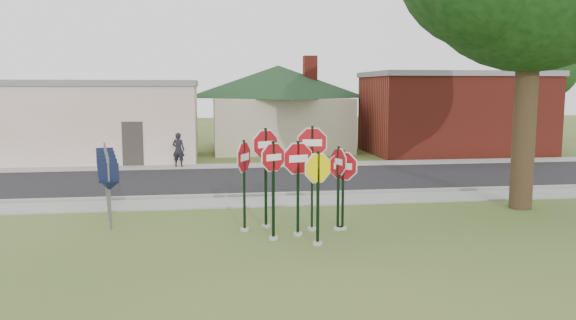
{
  "coord_description": "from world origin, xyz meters",
  "views": [
    {
      "loc": [
        -2.31,
        -12.88,
        3.82
      ],
      "look_at": [
        -0.21,
        2.0,
        1.88
      ],
      "focal_mm": 35.0,
      "sensor_mm": 36.0,
      "label": 1
    }
  ],
  "objects": [
    {
      "name": "stop_sign_left",
      "position": [
        -0.74,
        0.87,
        1.61
      ],
      "size": [
        0.87,
        0.55,
        2.61
      ],
      "color": "#9F9C94",
      "rests_on": "ground"
    },
    {
      "name": "sidewalk_far",
      "position": [
        0.0,
        14.3,
        0.03
      ],
      "size": [
        60.0,
        1.6,
        0.06
      ],
      "primitive_type": "cube",
      "color": "gray",
      "rests_on": "ground"
    },
    {
      "name": "bg_tree_right",
      "position": [
        22.0,
        26.0,
        5.58
      ],
      "size": [
        5.6,
        5.6,
        8.4
      ],
      "color": "#322116",
      "rests_on": "ground"
    },
    {
      "name": "stop_sign_back_right",
      "position": [
        0.39,
        1.67,
        1.87
      ],
      "size": [
        1.11,
        0.24,
        2.94
      ],
      "color": "#9F9C94",
      "rests_on": "ground"
    },
    {
      "name": "road",
      "position": [
        0.0,
        10.0,
        0.02
      ],
      "size": [
        60.0,
        7.0,
        0.04
      ],
      "primitive_type": "cube",
      "color": "black",
      "rests_on": "ground"
    },
    {
      "name": "stop_sign_back_left",
      "position": [
        -0.81,
        2.13,
        1.81
      ],
      "size": [
        0.99,
        0.53,
        2.86
      ],
      "color": "#9F9C94",
      "rests_on": "ground"
    },
    {
      "name": "ground",
      "position": [
        0.0,
        0.0,
        0.0
      ],
      "size": [
        120.0,
        120.0,
        0.0
      ],
      "primitive_type": "plane",
      "color": "#3B5720",
      "rests_on": "ground"
    },
    {
      "name": "building_house",
      "position": [
        2.0,
        22.0,
        3.65
      ],
      "size": [
        11.6,
        11.6,
        6.2
      ],
      "color": "#B5A990",
      "rests_on": "ground"
    },
    {
      "name": "stop_sign_far_left",
      "position": [
        -1.41,
        1.83,
        1.61
      ],
      "size": [
        0.52,
        1.03,
        2.58
      ],
      "color": "#9F9C94",
      "rests_on": "ground"
    },
    {
      "name": "stop_sign_center",
      "position": [
        -0.07,
        1.18,
        1.63
      ],
      "size": [
        1.1,
        0.36,
        2.6
      ],
      "color": "#9F9C94",
      "rests_on": "ground"
    },
    {
      "name": "sidewalk_near",
      "position": [
        0.0,
        5.5,
        0.03
      ],
      "size": [
        60.0,
        1.6,
        0.06
      ],
      "primitive_type": "cube",
      "color": "gray",
      "rests_on": "ground"
    },
    {
      "name": "building_stucco",
      "position": [
        -9.0,
        18.0,
        2.15
      ],
      "size": [
        12.2,
        6.2,
        4.2
      ],
      "color": "silver",
      "rests_on": "ground"
    },
    {
      "name": "stop_sign_yellow",
      "position": [
        0.27,
        0.25,
        1.46
      ],
      "size": [
        0.95,
        0.4,
        2.41
      ],
      "color": "#9F9C94",
      "rests_on": "ground"
    },
    {
      "name": "building_brick",
      "position": [
        12.0,
        18.5,
        2.4
      ],
      "size": [
        10.2,
        6.2,
        4.75
      ],
      "color": "maroon",
      "rests_on": "ground"
    },
    {
      "name": "route_sign_row",
      "position": [
        -5.4,
        4.5,
        1.22
      ],
      "size": [
        1.43,
        4.63,
        2.0
      ],
      "color": "#59595E",
      "rests_on": "ground"
    },
    {
      "name": "curb",
      "position": [
        0.0,
        6.5,
        0.07
      ],
      "size": [
        60.0,
        0.2,
        0.14
      ],
      "primitive_type": "cube",
      "color": "gray",
      "rests_on": "ground"
    },
    {
      "name": "pedestrian",
      "position": [
        -3.78,
        14.29,
        0.88
      ],
      "size": [
        0.68,
        0.54,
        1.64
      ],
      "primitive_type": "imported",
      "rotation": [
        0.0,
        0.0,
        2.87
      ],
      "color": "black",
      "rests_on": "sidewalk_far"
    },
    {
      "name": "stop_sign_right",
      "position": [
        1.23,
        1.62,
        1.39
      ],
      "size": [
        0.95,
        0.55,
        2.28
      ],
      "color": "#9F9C94",
      "rests_on": "ground"
    },
    {
      "name": "stop_sign_far_right",
      "position": [
        1.09,
        1.6,
        1.44
      ],
      "size": [
        0.34,
        0.95,
        2.37
      ],
      "color": "#9F9C94",
      "rests_on": "ground"
    }
  ]
}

